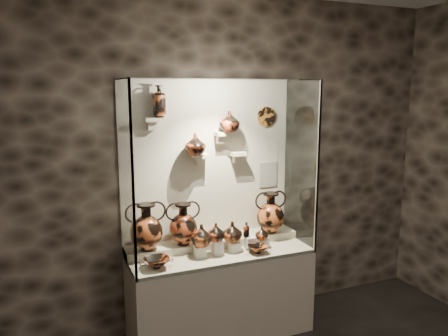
{
  "coord_description": "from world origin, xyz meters",
  "views": [
    {
      "loc": [
        -1.45,
        -1.38,
        2.32
      ],
      "look_at": [
        0.04,
        2.19,
        1.61
      ],
      "focal_mm": 35.0,
      "sensor_mm": 36.0,
      "label": 1
    }
  ],
  "objects_px": {
    "amphora_mid": "(183,224)",
    "jug_e": "(262,233)",
    "amphora_right": "(270,213)",
    "ovoid_vase_b": "(229,121)",
    "kylix_left": "(157,262)",
    "jug_a": "(202,235)",
    "lekythos_small": "(246,229)",
    "amphora_left": "(146,227)",
    "jug_c": "(232,232)",
    "ovoid_vase_a": "(195,144)",
    "lekythos_tall": "(159,99)",
    "kylix_right": "(258,248)",
    "jug_b": "(216,232)"
  },
  "relations": [
    {
      "from": "amphora_mid",
      "to": "jug_e",
      "type": "distance_m",
      "value": 0.75
    },
    {
      "from": "amphora_right",
      "to": "ovoid_vase_b",
      "type": "height_order",
      "value": "ovoid_vase_b"
    },
    {
      "from": "jug_e",
      "to": "kylix_left",
      "type": "bearing_deg",
      "value": -174.53
    },
    {
      "from": "jug_e",
      "to": "ovoid_vase_b",
      "type": "distance_m",
      "value": 1.1
    },
    {
      "from": "amphora_mid",
      "to": "kylix_left",
      "type": "xyz_separation_m",
      "value": [
        -0.32,
        -0.28,
        -0.21
      ]
    },
    {
      "from": "jug_a",
      "to": "lekythos_small",
      "type": "bearing_deg",
      "value": -6.25
    },
    {
      "from": "amphora_left",
      "to": "jug_c",
      "type": "xyz_separation_m",
      "value": [
        0.76,
        -0.15,
        -0.1
      ]
    },
    {
      "from": "amphora_left",
      "to": "jug_a",
      "type": "height_order",
      "value": "amphora_left"
    },
    {
      "from": "amphora_left",
      "to": "kylix_left",
      "type": "bearing_deg",
      "value": -99.45
    },
    {
      "from": "ovoid_vase_a",
      "to": "jug_a",
      "type": "bearing_deg",
      "value": -90.04
    },
    {
      "from": "lekythos_tall",
      "to": "ovoid_vase_a",
      "type": "height_order",
      "value": "lekythos_tall"
    },
    {
      "from": "kylix_left",
      "to": "kylix_right",
      "type": "height_order",
      "value": "kylix_left"
    },
    {
      "from": "kylix_right",
      "to": "ovoid_vase_b",
      "type": "bearing_deg",
      "value": 114.45
    },
    {
      "from": "kylix_right",
      "to": "ovoid_vase_a",
      "type": "xyz_separation_m",
      "value": [
        -0.47,
        0.36,
        0.94
      ]
    },
    {
      "from": "jug_c",
      "to": "lekythos_tall",
      "type": "distance_m",
      "value": 1.37
    },
    {
      "from": "jug_a",
      "to": "lekythos_tall",
      "type": "height_order",
      "value": "lekythos_tall"
    },
    {
      "from": "kylix_right",
      "to": "ovoid_vase_a",
      "type": "relative_size",
      "value": 1.14
    },
    {
      "from": "jug_e",
      "to": "ovoid_vase_a",
      "type": "height_order",
      "value": "ovoid_vase_a"
    },
    {
      "from": "jug_e",
      "to": "lekythos_tall",
      "type": "height_order",
      "value": "lekythos_tall"
    },
    {
      "from": "amphora_right",
      "to": "kylix_left",
      "type": "bearing_deg",
      "value": 172.24
    },
    {
      "from": "jug_b",
      "to": "ovoid_vase_b",
      "type": "bearing_deg",
      "value": 44.31
    },
    {
      "from": "jug_e",
      "to": "kylix_right",
      "type": "bearing_deg",
      "value": -130.22
    },
    {
      "from": "amphora_left",
      "to": "jug_e",
      "type": "bearing_deg",
      "value": -23.37
    },
    {
      "from": "ovoid_vase_b",
      "to": "jug_a",
      "type": "bearing_deg",
      "value": -152.12
    },
    {
      "from": "amphora_left",
      "to": "amphora_right",
      "type": "relative_size",
      "value": 1.04
    },
    {
      "from": "amphora_right",
      "to": "kylix_left",
      "type": "distance_m",
      "value": 1.28
    },
    {
      "from": "kylix_left",
      "to": "jug_a",
      "type": "bearing_deg",
      "value": 26.02
    },
    {
      "from": "amphora_right",
      "to": "ovoid_vase_a",
      "type": "bearing_deg",
      "value": 154.61
    },
    {
      "from": "amphora_right",
      "to": "lekythos_tall",
      "type": "height_order",
      "value": "lekythos_tall"
    },
    {
      "from": "lekythos_small",
      "to": "ovoid_vase_b",
      "type": "bearing_deg",
      "value": 98.61
    },
    {
      "from": "jug_a",
      "to": "kylix_left",
      "type": "distance_m",
      "value": 0.47
    },
    {
      "from": "amphora_mid",
      "to": "ovoid_vase_b",
      "type": "height_order",
      "value": "ovoid_vase_b"
    },
    {
      "from": "amphora_mid",
      "to": "ovoid_vase_b",
      "type": "bearing_deg",
      "value": -0.44
    },
    {
      "from": "lekythos_tall",
      "to": "amphora_mid",
      "type": "bearing_deg",
      "value": -42.67
    },
    {
      "from": "lekythos_small",
      "to": "ovoid_vase_b",
      "type": "relative_size",
      "value": 0.79
    },
    {
      "from": "jug_c",
      "to": "lekythos_tall",
      "type": "relative_size",
      "value": 0.6
    },
    {
      "from": "ovoid_vase_a",
      "to": "ovoid_vase_b",
      "type": "xyz_separation_m",
      "value": [
        0.34,
        0.0,
        0.2
      ]
    },
    {
      "from": "jug_c",
      "to": "jug_e",
      "type": "distance_m",
      "value": 0.3
    },
    {
      "from": "ovoid_vase_b",
      "to": "amphora_right",
      "type": "bearing_deg",
      "value": -14.43
    },
    {
      "from": "amphora_mid",
      "to": "kylix_left",
      "type": "relative_size",
      "value": 1.42
    },
    {
      "from": "jug_c",
      "to": "lekythos_small",
      "type": "relative_size",
      "value": 1.23
    },
    {
      "from": "jug_b",
      "to": "lekythos_small",
      "type": "bearing_deg",
      "value": 2.9
    },
    {
      "from": "amphora_mid",
      "to": "jug_b",
      "type": "relative_size",
      "value": 2.31
    },
    {
      "from": "lekythos_tall",
      "to": "jug_b",
      "type": "bearing_deg",
      "value": -49.1
    },
    {
      "from": "jug_c",
      "to": "ovoid_vase_a",
      "type": "relative_size",
      "value": 0.96
    },
    {
      "from": "jug_a",
      "to": "ovoid_vase_b",
      "type": "xyz_separation_m",
      "value": [
        0.38,
        0.25,
        0.99
      ]
    },
    {
      "from": "jug_a",
      "to": "jug_e",
      "type": "bearing_deg",
      "value": -9.65
    },
    {
      "from": "amphora_left",
      "to": "kylix_left",
      "type": "height_order",
      "value": "amphora_left"
    },
    {
      "from": "jug_c",
      "to": "kylix_right",
      "type": "relative_size",
      "value": 0.84
    },
    {
      "from": "ovoid_vase_b",
      "to": "amphora_mid",
      "type": "bearing_deg",
      "value": -178.14
    }
  ]
}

